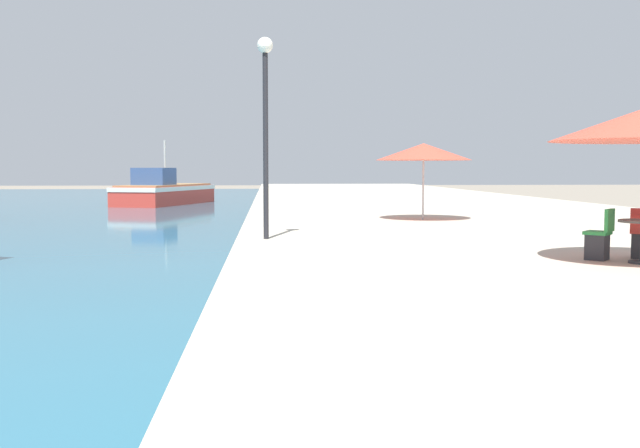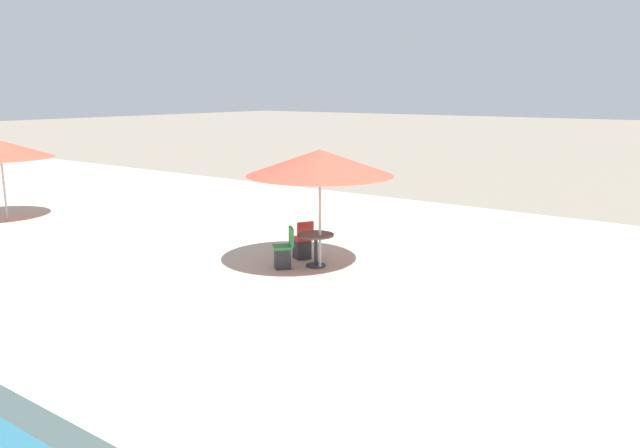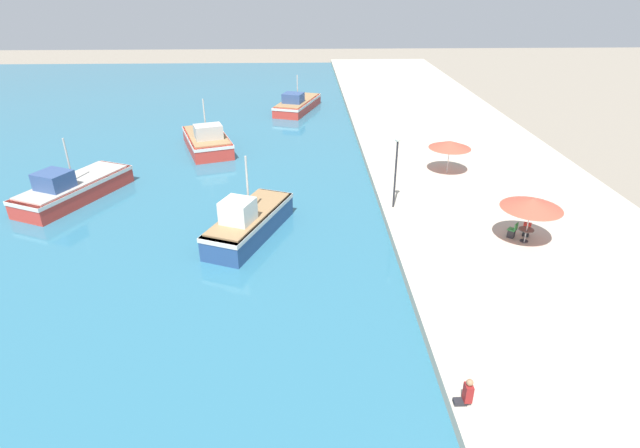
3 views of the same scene
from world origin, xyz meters
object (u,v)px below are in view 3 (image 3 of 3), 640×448
fishing_boat_near (249,222)px  fishing_boat_mid (73,188)px  fishing_boat_distant (297,104)px  lamppost (396,160)px  person_at_quay (467,393)px  fishing_boat_far (207,140)px  cafe_chair_right (526,231)px  cafe_chair_left (512,232)px  cafe_umbrella_white (450,144)px  cafe_umbrella_pink (532,203)px  cafe_table (526,233)px

fishing_boat_near → fishing_boat_mid: fishing_boat_near is taller
fishing_boat_distant → lamppost: lamppost is taller
fishing_boat_mid → person_at_quay: bearing=-18.7°
fishing_boat_near → fishing_boat_distant: bearing=107.2°
fishing_boat_mid → fishing_boat_far: (7.16, 10.31, 0.03)m
cafe_chair_right → person_at_quay: bearing=-92.8°
person_at_quay → fishing_boat_distant: bearing=97.9°
cafe_chair_left → lamppost: bearing=97.0°
cafe_umbrella_white → fishing_boat_mid: bearing=-173.8°
lamppost → fishing_boat_near: bearing=-163.0°
fishing_boat_far → fishing_boat_mid: bearing=-143.9°
fishing_boat_far → lamppost: bearing=-63.3°
cafe_umbrella_pink → cafe_chair_left: cafe_umbrella_pink is taller
fishing_boat_far → cafe_umbrella_pink: size_ratio=2.48×
fishing_boat_near → fishing_boat_far: size_ratio=0.95×
cafe_umbrella_white → cafe_chair_left: cafe_umbrella_white is taller
fishing_boat_distant → cafe_chair_left: 33.40m
fishing_boat_near → cafe_table: (15.11, -2.06, 0.10)m
cafe_umbrella_pink → cafe_table: cafe_umbrella_pink is taller
cafe_umbrella_white → person_at_quay: (-5.12, -21.83, -1.67)m
fishing_boat_near → fishing_boat_distant: 29.69m
person_at_quay → cafe_umbrella_white: bearing=76.8°
cafe_chair_left → fishing_boat_distant: bearing=64.0°
fishing_boat_far → fishing_boat_distant: size_ratio=0.90×
cafe_umbrella_pink → cafe_chair_left: bearing=125.3°
cafe_chair_right → person_at_quay: (-6.92, -11.90, 0.15)m
fishing_boat_far → cafe_umbrella_white: 20.21m
cafe_chair_left → lamppost: lamppost is taller
fishing_boat_mid → cafe_table: fishing_boat_mid is taller
cafe_chair_right → fishing_boat_far: bearing=167.0°
cafe_umbrella_white → lamppost: bearing=-130.1°
cafe_table → person_at_quay: size_ratio=0.75×
fishing_boat_near → lamppost: bearing=39.0°
fishing_boat_mid → cafe_table: 28.39m
fishing_boat_mid → fishing_boat_far: size_ratio=1.08×
cafe_chair_right → person_at_quay: person_at_quay is taller
fishing_boat_distant → cafe_table: bearing=-49.8°
fishing_boat_far → cafe_chair_left: bearing=-61.0°
cafe_table → cafe_chair_left: cafe_chair_left is taller
fishing_boat_distant → cafe_umbrella_white: 23.89m
cafe_umbrella_white → cafe_table: size_ratio=3.76×
cafe_chair_left → cafe_chair_right: bearing=-37.3°
cafe_chair_right → cafe_umbrella_pink: bearing=-89.0°
fishing_boat_near → cafe_umbrella_white: fishing_boat_near is taller
fishing_boat_near → cafe_chair_left: 14.66m
cafe_umbrella_white → cafe_chair_left: size_ratio=3.31×
fishing_boat_far → cafe_umbrella_pink: fishing_boat_far is taller
cafe_umbrella_pink → cafe_chair_left: 2.17m
person_at_quay → cafe_table: bearing=59.7°
fishing_boat_mid → cafe_umbrella_pink: bearing=7.7°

